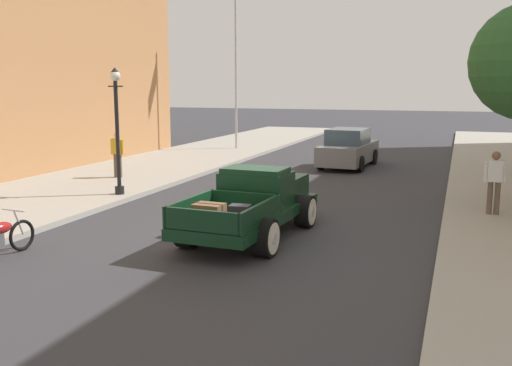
% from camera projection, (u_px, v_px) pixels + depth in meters
% --- Properties ---
extents(ground_plane, '(140.00, 140.00, 0.00)m').
position_uv_depth(ground_plane, '(243.00, 231.00, 13.87)').
color(ground_plane, '#333338').
extents(sidewalk_left, '(5.50, 64.00, 0.15)m').
position_uv_depth(sidewalk_left, '(3.00, 207.00, 16.25)').
color(sidewalk_left, '#9E998E').
rests_on(sidewalk_left, ground).
extents(hotrod_truck_dark_green, '(2.34, 5.00, 1.58)m').
position_uv_depth(hotrod_truck_dark_green, '(255.00, 203.00, 13.48)').
color(hotrod_truck_dark_green, black).
rests_on(hotrod_truck_dark_green, ground).
extents(car_background_grey, '(2.08, 4.41, 1.65)m').
position_uv_depth(car_background_grey, '(348.00, 149.00, 24.66)').
color(car_background_grey, slate).
rests_on(car_background_grey, ground).
extents(pedestrian_sidewalk_left, '(0.53, 0.22, 1.65)m').
position_uv_depth(pedestrian_sidewalk_left, '(117.00, 152.00, 20.91)').
color(pedestrian_sidewalk_left, brown).
rests_on(pedestrian_sidewalk_left, sidewalk_left).
extents(pedestrian_sidewalk_right, '(0.53, 0.22, 1.65)m').
position_uv_depth(pedestrian_sidewalk_right, '(495.00, 179.00, 14.87)').
color(pedestrian_sidewalk_right, brown).
rests_on(pedestrian_sidewalk_right, sidewalk_right).
extents(street_lamp_near, '(0.50, 0.32, 3.85)m').
position_uv_depth(street_lamp_near, '(117.00, 122.00, 17.43)').
color(street_lamp_near, black).
rests_on(street_lamp_near, sidewalk_left).
extents(flagpole, '(1.74, 0.16, 9.16)m').
position_uv_depth(flagpole, '(240.00, 40.00, 29.80)').
color(flagpole, '#B2B2B7').
rests_on(flagpole, sidewalk_left).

